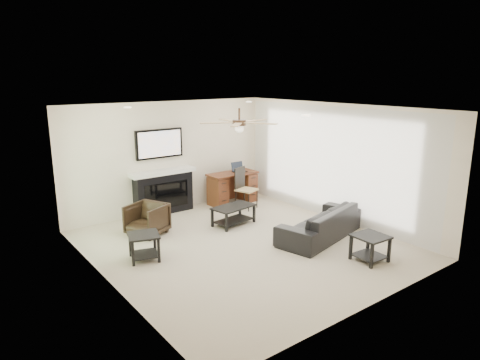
# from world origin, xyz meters

# --- Properties ---
(room_shell) EXTENTS (5.50, 5.54, 2.52)m
(room_shell) POSITION_xyz_m (0.19, 0.08, 1.68)
(room_shell) COLOR #C0B39A
(room_shell) RESTS_ON ground
(sofa) EXTENTS (2.17, 1.24, 0.60)m
(sofa) POSITION_xyz_m (1.44, -0.59, 0.30)
(sofa) COLOR black
(sofa) RESTS_ON ground
(armchair) EXTENTS (0.90, 0.89, 0.62)m
(armchair) POSITION_xyz_m (-1.16, 1.56, 0.31)
(armchair) COLOR black
(armchair) RESTS_ON ground
(coffee_table) EXTENTS (0.97, 0.63, 0.40)m
(coffee_table) POSITION_xyz_m (0.54, 1.01, 0.20)
(coffee_table) COLOR black
(coffee_table) RESTS_ON ground
(end_table_near) EXTENTS (0.55, 0.55, 0.45)m
(end_table_near) POSITION_xyz_m (1.29, -1.84, 0.23)
(end_table_near) COLOR black
(end_table_near) RESTS_ON ground
(end_table_left) EXTENTS (0.63, 0.63, 0.45)m
(end_table_left) POSITION_xyz_m (-1.71, 0.51, 0.23)
(end_table_left) COLOR black
(end_table_left) RESTS_ON ground
(fireplace_unit) EXTENTS (1.52, 0.34, 1.91)m
(fireplace_unit) POSITION_xyz_m (-0.25, 2.58, 0.95)
(fireplace_unit) COLOR black
(fireplace_unit) RESTS_ON ground
(desk) EXTENTS (1.22, 0.56, 0.76)m
(desk) POSITION_xyz_m (1.45, 2.28, 0.38)
(desk) COLOR #421A10
(desk) RESTS_ON ground
(desk_chair) EXTENTS (0.54, 0.55, 0.97)m
(desk_chair) POSITION_xyz_m (1.45, 1.73, 0.48)
(desk_chair) COLOR black
(desk_chair) RESTS_ON ground
(laptop) EXTENTS (0.33, 0.24, 0.23)m
(laptop) POSITION_xyz_m (1.65, 2.26, 0.88)
(laptop) COLOR black
(laptop) RESTS_ON desk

